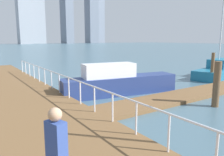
% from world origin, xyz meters
% --- Properties ---
extents(ground_plane, '(300.00, 300.00, 0.00)m').
position_xyz_m(ground_plane, '(0.00, 20.00, 0.00)').
color(ground_plane, '#476675').
extents(floating_dock, '(14.93, 2.00, 0.18)m').
position_xyz_m(floating_dock, '(3.96, 10.36, 0.09)').
color(floating_dock, brown).
rests_on(floating_dock, ground_plane).
extents(boardwalk_railing, '(0.06, 26.60, 1.08)m').
position_xyz_m(boardwalk_railing, '(-3.15, 9.89, 1.21)').
color(boardwalk_railing, white).
rests_on(boardwalk_railing, boardwalk).
extents(dock_piling_0, '(0.34, 0.34, 2.29)m').
position_xyz_m(dock_piling_0, '(2.87, 8.27, 1.14)').
color(dock_piling_0, brown).
rests_on(dock_piling_0, ground_plane).
extents(dock_piling_1, '(0.25, 0.25, 2.33)m').
position_xyz_m(dock_piling_1, '(8.47, 12.04, 1.17)').
color(dock_piling_1, brown).
rests_on(dock_piling_1, ground_plane).
extents(moored_boat_0, '(7.03, 3.14, 7.14)m').
position_xyz_m(moored_boat_0, '(11.52, 13.31, 0.63)').
color(moored_boat_0, '#1E6B8C').
rests_on(moored_boat_0, ground_plane).
extents(moored_boat_1, '(7.41, 2.65, 1.93)m').
position_xyz_m(moored_boat_1, '(0.29, 13.08, 0.75)').
color(moored_boat_1, navy).
rests_on(moored_boat_1, ground_plane).
extents(pedestrian_0, '(0.32, 0.41, 1.83)m').
position_xyz_m(pedestrian_0, '(-6.25, 5.68, 1.36)').
color(pedestrian_0, '#BF3333').
rests_on(pedestrian_0, boardwalk).
extents(skyline_tower_4, '(10.20, 6.57, 36.93)m').
position_xyz_m(skyline_tower_4, '(39.42, 170.12, 18.47)').
color(skyline_tower_4, '#8C939E').
rests_on(skyline_tower_4, ground_plane).
extents(skyline_tower_7, '(10.14, 8.10, 45.84)m').
position_xyz_m(skyline_tower_7, '(93.77, 176.80, 22.92)').
color(skyline_tower_7, slate).
rests_on(skyline_tower_7, ground_plane).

